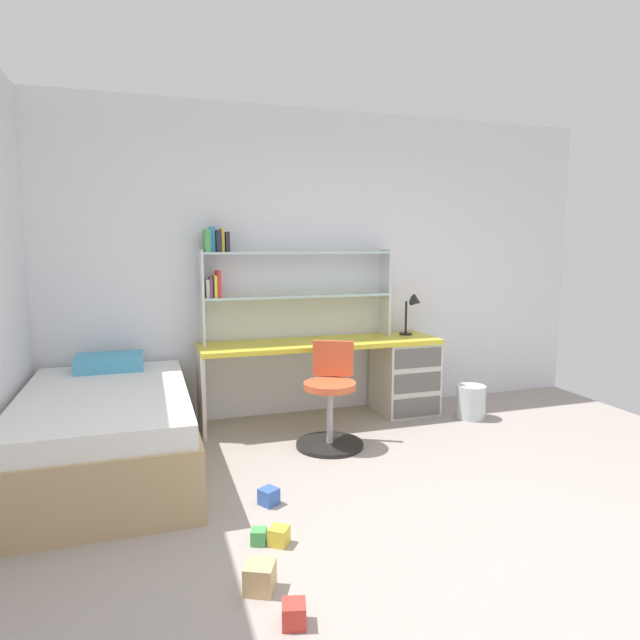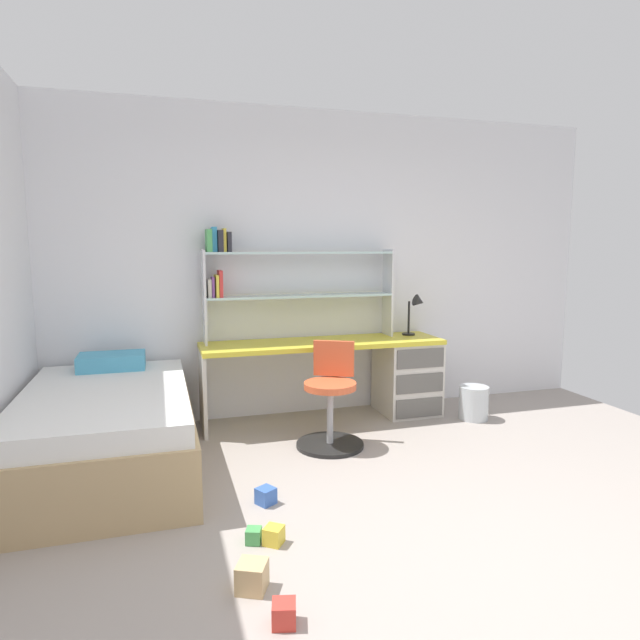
% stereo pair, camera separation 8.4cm
% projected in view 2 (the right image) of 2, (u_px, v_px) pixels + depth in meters
% --- Properties ---
extents(ground_plane, '(5.61, 6.27, 0.02)m').
position_uv_depth(ground_plane, '(462.00, 569.00, 2.62)').
color(ground_plane, '#9E938C').
extents(room_shell, '(5.61, 6.27, 2.73)m').
position_uv_depth(room_shell, '(178.00, 274.00, 3.27)').
color(room_shell, silver).
rests_on(room_shell, ground_plane).
extents(desk, '(2.12, 0.54, 0.71)m').
position_uv_depth(desk, '(383.00, 371.00, 4.95)').
color(desk, gold).
rests_on(desk, ground_plane).
extents(bookshelf_hutch, '(1.69, 0.22, 0.98)m').
position_uv_depth(bookshelf_hutch, '(277.00, 274.00, 4.71)').
color(bookshelf_hutch, silver).
rests_on(bookshelf_hutch, desk).
extents(desk_lamp, '(0.20, 0.17, 0.38)m').
position_uv_depth(desk_lamp, '(417.00, 308.00, 5.02)').
color(desk_lamp, black).
rests_on(desk_lamp, desk).
extents(swivel_chair, '(0.52, 0.52, 0.80)m').
position_uv_depth(swivel_chair, '(331.00, 406.00, 4.18)').
color(swivel_chair, black).
rests_on(swivel_chair, ground_plane).
extents(bed_platform, '(1.13, 1.84, 0.69)m').
position_uv_depth(bed_platform, '(107.00, 430.00, 3.70)').
color(bed_platform, tan).
rests_on(bed_platform, ground_plane).
extents(waste_bin, '(0.26, 0.26, 0.30)m').
position_uv_depth(waste_bin, '(474.00, 403.00, 4.84)').
color(waste_bin, silver).
rests_on(waste_bin, ground_plane).
extents(toy_block_yellow_0, '(0.13, 0.13, 0.09)m').
position_uv_depth(toy_block_yellow_0, '(274.00, 535.00, 2.82)').
color(toy_block_yellow_0, gold).
rests_on(toy_block_yellow_0, ground_plane).
extents(toy_block_green_1, '(0.10, 0.10, 0.08)m').
position_uv_depth(toy_block_green_1, '(254.00, 536.00, 2.83)').
color(toy_block_green_1, '#479E51').
rests_on(toy_block_green_1, ground_plane).
extents(toy_block_red_2, '(0.12, 0.12, 0.10)m').
position_uv_depth(toy_block_red_2, '(284.00, 614.00, 2.22)').
color(toy_block_red_2, red).
rests_on(toy_block_red_2, ground_plane).
extents(toy_block_blue_3, '(0.14, 0.14, 0.10)m').
position_uv_depth(toy_block_blue_3, '(266.00, 496.00, 3.25)').
color(toy_block_blue_3, '#3860B7').
rests_on(toy_block_blue_3, ground_plane).
extents(toy_block_natural_4, '(0.17, 0.17, 0.13)m').
position_uv_depth(toy_block_natural_4, '(252.00, 576.00, 2.44)').
color(toy_block_natural_4, tan).
rests_on(toy_block_natural_4, ground_plane).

